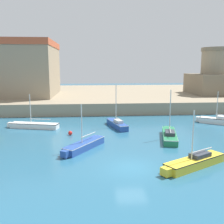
% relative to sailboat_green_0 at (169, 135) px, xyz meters
% --- Properties ---
extents(ground_plane, '(200.00, 200.00, 0.00)m').
position_rel_sailboat_green_0_xyz_m(ground_plane, '(-5.59, -8.02, -0.44)').
color(ground_plane, '#28607F').
extents(quay_seawall, '(120.00, 40.00, 2.04)m').
position_rel_sailboat_green_0_xyz_m(quay_seawall, '(-5.59, 33.98, 0.58)').
color(quay_seawall, gray).
rests_on(quay_seawall, ground).
extents(sailboat_green_0, '(2.91, 6.97, 5.51)m').
position_rel_sailboat_green_0_xyz_m(sailboat_green_0, '(0.00, 0.00, 0.00)').
color(sailboat_green_0, '#237A4C').
rests_on(sailboat_green_0, ground).
extents(sailboat_yellow_2, '(6.28, 4.18, 4.73)m').
position_rel_sailboat_green_0_xyz_m(sailboat_yellow_2, '(-0.46, -8.35, 0.01)').
color(sailboat_yellow_2, yellow).
rests_on(sailboat_yellow_2, ground).
extents(sailboat_blue_3, '(2.48, 5.93, 5.64)m').
position_rel_sailboat_green_0_xyz_m(sailboat_blue_3, '(-5.36, 5.99, 0.04)').
color(sailboat_blue_3, '#284C9E').
rests_on(sailboat_blue_3, ground).
extents(sailboat_blue_4, '(4.21, 5.52, 4.52)m').
position_rel_sailboat_green_0_xyz_m(sailboat_blue_4, '(-9.54, -2.97, -0.02)').
color(sailboat_blue_4, '#284C9E').
rests_on(sailboat_blue_4, ground).
extents(sailboat_white_6, '(7.01, 2.81, 4.52)m').
position_rel_sailboat_green_0_xyz_m(sailboat_white_6, '(-16.34, 6.42, -0.04)').
color(sailboat_white_6, white).
rests_on(sailboat_white_6, ground).
extents(sailboat_white_8, '(5.36, 4.15, 4.61)m').
position_rel_sailboat_green_0_xyz_m(sailboat_white_8, '(9.20, 6.94, 0.05)').
color(sailboat_white_8, white).
rests_on(sailboat_white_8, ground).
extents(mooring_buoy, '(0.50, 0.50, 0.50)m').
position_rel_sailboat_green_0_xyz_m(mooring_buoy, '(-11.28, 2.51, -0.19)').
color(mooring_buoy, red).
rests_on(mooring_buoy, ground).
extents(church, '(15.41, 17.07, 16.76)m').
position_rel_sailboat_green_0_xyz_m(church, '(-22.41, 27.72, 7.48)').
color(church, gray).
rests_on(church, quay_seawall).
extents(fortress, '(10.77, 10.77, 9.85)m').
position_rel_sailboat_green_0_xyz_m(fortress, '(18.41, 26.97, 5.09)').
color(fortress, '#796C57').
rests_on(fortress, quay_seawall).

